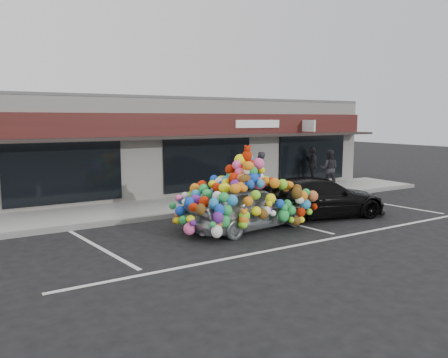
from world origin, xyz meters
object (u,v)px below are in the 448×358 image
pedestrian_a (260,173)px  pedestrian_c (312,166)px  toy_car (248,201)px  black_sedan (319,197)px  pedestrian_b (329,169)px

pedestrian_a → pedestrian_c: bearing=149.0°
toy_car → pedestrian_c: toy_car is taller
pedestrian_a → pedestrian_c: size_ratio=0.98×
toy_car → black_sedan: toy_car is taller
toy_car → pedestrian_b: toy_car is taller
black_sedan → toy_car: bearing=102.2°
toy_car → pedestrian_c: bearing=-61.6°
pedestrian_c → toy_car: bearing=-23.9°
toy_car → pedestrian_b: 8.26m
black_sedan → pedestrian_b: 5.75m
pedestrian_a → pedestrian_b: size_ratio=1.01×
toy_car → pedestrian_b: size_ratio=2.54×
pedestrian_b → pedestrian_c: size_ratio=0.97×
toy_car → pedestrian_c: (7.31, 5.11, 0.21)m
pedestrian_a → pedestrian_b: pedestrian_a is taller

